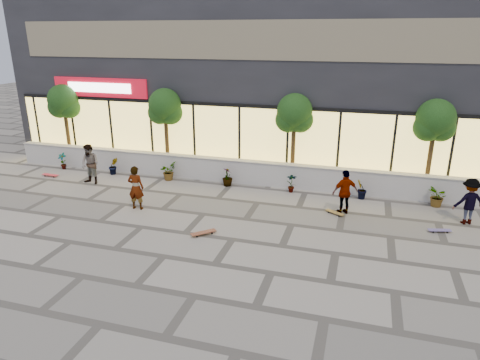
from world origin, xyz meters
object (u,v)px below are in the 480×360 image
(skateboard_left, at_px, (50,175))
(skateboard_right_far, at_px, (440,230))
(tree_east, at_px, (435,123))
(skater_center, at_px, (136,188))
(tree_mideast, at_px, (294,115))
(skateboard_right_near, at_px, (335,212))
(tree_west, at_px, (64,103))
(tree_midwest, at_px, (165,109))
(skater_right_far, at_px, (469,201))
(skater_right_near, at_px, (345,192))
(skateboard_center, at_px, (204,233))
(skater_left, at_px, (90,164))

(skateboard_left, relative_size, skateboard_right_far, 1.07)
(tree_east, xyz_separation_m, skater_center, (-10.56, -4.65, -2.14))
(skateboard_left, bearing_deg, skater_center, -19.01)
(tree_mideast, distance_m, skateboard_right_near, 4.75)
(tree_west, relative_size, tree_midwest, 1.00)
(tree_west, relative_size, skateboard_right_far, 5.08)
(skater_right_far, relative_size, skateboard_right_near, 2.24)
(tree_mideast, relative_size, tree_east, 1.00)
(tree_midwest, xyz_separation_m, skater_right_near, (8.43, -2.90, -2.15))
(skater_right_near, bearing_deg, skateboard_center, 5.10)
(skateboard_center, bearing_deg, tree_west, 104.13)
(skateboard_right_far, bearing_deg, skater_left, 161.77)
(tree_mideast, height_order, skateboard_center, tree_mideast)
(skateboard_right_near, bearing_deg, tree_west, -161.90)
(skater_center, bearing_deg, skateboard_left, -24.77)
(tree_midwest, bearing_deg, tree_west, 180.00)
(tree_east, height_order, skateboard_right_near, tree_east)
(skater_right_far, bearing_deg, tree_mideast, -40.50)
(tree_midwest, bearing_deg, skateboard_left, -153.66)
(skater_center, relative_size, skateboard_center, 2.18)
(tree_east, bearing_deg, skateboard_left, -171.66)
(tree_mideast, bearing_deg, skater_right_near, -50.09)
(tree_midwest, bearing_deg, skateboard_center, -55.56)
(tree_mideast, xyz_separation_m, skater_right_near, (2.43, -2.90, -2.15))
(tree_west, relative_size, tree_east, 1.00)
(skater_center, bearing_deg, skater_right_far, -173.21)
(tree_east, bearing_deg, skater_right_near, -136.62)
(skater_right_near, bearing_deg, skater_center, -17.75)
(skateboard_right_near, bearing_deg, skateboard_left, -152.20)
(skateboard_center, bearing_deg, skater_right_near, -7.84)
(skater_center, distance_m, skater_left, 3.88)
(skater_right_near, bearing_deg, tree_midwest, -49.92)
(skater_center, distance_m, skater_right_far, 11.82)
(skateboard_left, bearing_deg, skateboard_right_far, -1.85)
(tree_east, relative_size, skateboard_center, 5.08)
(tree_west, relative_size, skater_left, 2.22)
(skater_right_near, distance_m, skateboard_right_near, 0.84)
(tree_midwest, distance_m, skater_left, 4.17)
(tree_east, bearing_deg, skater_left, -169.08)
(tree_west, distance_m, skater_left, 4.61)
(tree_midwest, bearing_deg, skater_right_far, -11.54)
(tree_east, bearing_deg, skateboard_right_far, -88.32)
(tree_midwest, xyz_separation_m, tree_east, (11.50, 0.00, 0.00))
(tree_mideast, bearing_deg, skateboard_right_far, -32.79)
(skater_left, height_order, skateboard_center, skater_left)
(tree_mideast, distance_m, skater_right_near, 4.35)
(tree_mideast, xyz_separation_m, skater_center, (-5.06, -4.65, -2.14))
(tree_mideast, relative_size, skateboard_right_near, 5.37)
(skater_left, distance_m, skater_right_far, 14.98)
(skateboard_center, bearing_deg, skater_center, 112.94)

